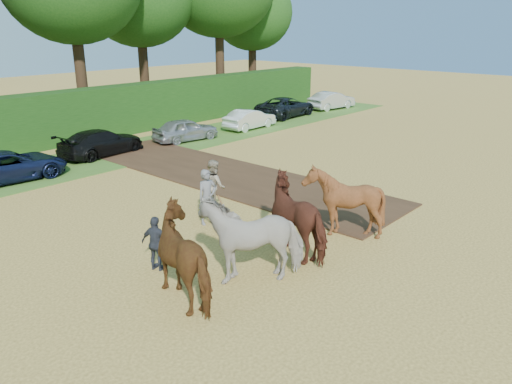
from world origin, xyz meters
name	(u,v)px	position (x,y,z in m)	size (l,w,h in m)	color
ground	(336,223)	(0.00, 0.00, 0.00)	(120.00, 120.00, 0.00)	gold
earth_strip	(225,175)	(1.50, 7.00, 0.03)	(4.50, 17.00, 0.05)	#472D1C
grass_verge	(111,156)	(0.00, 14.00, 0.01)	(50.00, 5.00, 0.03)	#38601E
hedgerow	(65,118)	(0.00, 18.50, 1.50)	(46.00, 1.60, 3.00)	#14380F
spectator_near	(214,186)	(-2.00, 4.04, 0.98)	(0.95, 0.74, 1.96)	#AEA589
spectator_far	(156,244)	(-6.33, 1.83, 0.80)	(0.94, 0.39, 1.60)	#282C35
plough_team	(276,224)	(-3.69, -0.30, 1.16)	(7.98, 5.55, 2.33)	brown
parked_cars	(148,136)	(2.41, 14.01, 0.71)	(40.82, 3.64, 1.49)	#A3A5AA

